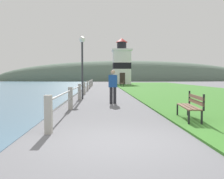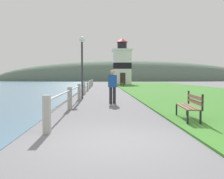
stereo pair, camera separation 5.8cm
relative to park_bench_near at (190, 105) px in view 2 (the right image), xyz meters
The scene contains 9 objects.
ground_plane 3.67m from the park_bench_near, 134.17° to the right, with size 160.00×160.00×0.00m, color slate.
grass_verge 17.67m from the park_bench_near, 72.50° to the left, with size 12.00×58.33×0.06m.
seawall_railing 15.04m from the park_bench_near, 106.47° to the left, with size 0.18×32.23×0.99m.
park_bench_near is the anchor object (origin of this frame).
park_bench_midway 26.08m from the park_bench_near, 89.85° to the left, with size 0.58×2.02×0.94m.
lighthouse 35.58m from the park_bench_near, 88.89° to the left, with size 3.43×3.43×8.00m.
person_strolling 5.75m from the park_bench_near, 113.57° to the left, with size 0.48×0.33×1.79m.
lamp_post 9.33m from the park_bench_near, 117.00° to the left, with size 0.36×0.36×3.96m.
distant_hillside 66.51m from the park_bench_near, 85.28° to the left, with size 80.00×16.00×12.00m.
Camera 2 is at (-0.35, -5.33, 1.47)m, focal length 40.00 mm.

